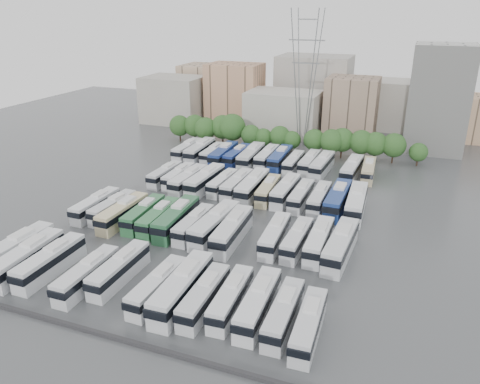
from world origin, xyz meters
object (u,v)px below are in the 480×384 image
at_px(apartment_tower, 439,99).
at_px(bus_r1_s6, 194,224).
at_px(bus_r2_s1, 165,174).
at_px(bus_r3_s0, 187,149).
at_px(bus_r1_s4, 159,217).
at_px(bus_r3_s10, 322,165).
at_px(bus_r3_s5, 251,156).
at_px(bus_r1_s5, 177,218).
at_px(bus_r3_s2, 213,153).
at_px(bus_r1_s11, 297,239).
at_px(bus_r0_s0, 15,251).
at_px(bus_r0_s2, 50,261).
at_px(bus_r0_s11, 258,303).
at_px(bus_r3_s12, 352,169).
at_px(bus_r3_s1, 200,150).
at_px(bus_r3_s4, 237,156).
at_px(bus_r0_s10, 231,298).
at_px(bus_r0_s12, 284,313).
at_px(bus_r2_s10, 301,196).
at_px(bus_r3_s3, 223,155).
at_px(bus_r0_s8, 182,287).
at_px(bus_r1_s10, 275,235).
at_px(bus_r3_s6, 267,157).
at_px(bus_r0_s7, 157,286).
at_px(bus_r1_s0, 96,205).
at_px(bus_r2_s6, 237,184).
at_px(bus_r2_s11, 319,198).
at_px(bus_r2_s3, 188,180).
at_px(bus_r0_s4, 87,274).
at_px(bus_r0_s13, 309,324).
at_px(electricity_pylon, 305,73).
at_px(bus_r1_s3, 144,214).
at_px(bus_r3_s13, 368,170).
at_px(bus_r1_s1, 113,207).
at_px(bus_r2_s12, 338,199).
at_px(bus_r1_s12, 319,240).
at_px(bus_r2_s2, 179,176).
at_px(bus_r1_s13, 341,245).
at_px(bus_r2_s4, 205,180).
at_px(bus_r0_s9, 204,296).
at_px(bus_r2_s7, 252,186).
at_px(bus_r0_s5, 119,269).
at_px(bus_r2_s13, 356,203).
at_px(bus_r1_s8, 232,230).
at_px(bus_r3_s7, 280,158).

xyz_separation_m(apartment_tower, bus_r1_s6, (-35.80, -64.55, -11.28)).
relative_size(bus_r2_s1, bus_r3_s0, 0.92).
height_order(bus_r1_s4, bus_r3_s10, bus_r3_s10).
bearing_deg(bus_r3_s5, bus_r1_s5, -92.61).
bearing_deg(bus_r3_s2, bus_r1_s11, -50.95).
bearing_deg(bus_r0_s0, bus_r0_s2, -2.91).
height_order(bus_r0_s11, bus_r3_s12, bus_r3_s12).
xyz_separation_m(bus_r3_s1, bus_r3_s4, (9.66, -0.07, -0.20)).
height_order(bus_r0_s10, bus_r0_s12, bus_r0_s12).
height_order(bus_r3_s0, bus_r3_s2, bus_r3_s0).
bearing_deg(bus_r0_s11, bus_r2_s10, 93.64).
distance_m(bus_r1_s11, bus_r3_s3, 43.70).
relative_size(bus_r0_s8, bus_r1_s10, 1.16).
height_order(bus_r3_s1, bus_r3_s6, bus_r3_s1).
xyz_separation_m(bus_r0_s7, bus_r3_s5, (-6.80, 53.97, 0.34)).
distance_m(bus_r0_s10, bus_r1_s11, 18.01).
relative_size(bus_r1_s0, bus_r3_s12, 0.89).
relative_size(bus_r1_s11, bus_r3_s0, 0.93).
xyz_separation_m(bus_r1_s5, bus_r2_s6, (3.50, 18.34, -0.16)).
bearing_deg(bus_r2_s11, bus_r2_s3, -179.73).
height_order(bus_r0_s12, bus_r1_s4, bus_r1_s4).
distance_m(bus_r0_s4, bus_r0_s13, 29.48).
bearing_deg(electricity_pylon, bus_r1_s3, -103.49).
xyz_separation_m(bus_r2_s3, bus_r3_s5, (6.74, 18.52, 0.20)).
xyz_separation_m(bus_r0_s12, bus_r3_s13, (3.21, 54.53, 0.03)).
xyz_separation_m(bus_r1_s1, bus_r1_s10, (29.56, -0.16, 0.07)).
xyz_separation_m(bus_r3_s4, bus_r3_s13, (29.76, 0.75, -0.07)).
xyz_separation_m(bus_r0_s11, bus_r3_s2, (-29.73, 53.54, -0.19)).
relative_size(bus_r0_s0, bus_r2_s12, 0.99).
xyz_separation_m(bus_r1_s1, bus_r1_s12, (36.27, 0.35, 0.13)).
height_order(bus_r3_s2, bus_r3_s5, bus_r3_s5).
distance_m(bus_r2_s2, bus_r3_s1, 17.26).
height_order(bus_r1_s13, bus_r2_s4, bus_r1_s13).
bearing_deg(bus_r0_s9, bus_r2_s7, 99.12).
relative_size(bus_r2_s1, bus_r3_s1, 0.83).
distance_m(bus_r0_s12, bus_r2_s3, 46.06).
relative_size(bus_r0_s5, bus_r2_s3, 0.95).
height_order(bus_r2_s2, bus_r2_s7, bus_r2_s7).
height_order(bus_r0_s11, bus_r1_s10, bus_r0_s11).
height_order(bus_r2_s2, bus_r3_s13, bus_r3_s13).
xyz_separation_m(bus_r3_s1, bus_r3_s6, (16.47, 1.26, -0.16)).
height_order(bus_r0_s5, bus_r2_s13, bus_r2_s13).
relative_size(bus_r1_s8, bus_r1_s12, 1.09).
bearing_deg(bus_r2_s11, bus_r0_s10, -95.85).
relative_size(bus_r0_s0, bus_r0_s10, 1.17).
distance_m(bus_r0_s9, bus_r3_s6, 56.23).
bearing_deg(bus_r0_s0, bus_r3_s7, 67.96).
xyz_separation_m(bus_r2_s11, bus_r3_s7, (-13.26, 19.78, 0.20)).
height_order(bus_r1_s1, bus_r3_s12, bus_r3_s12).
xyz_separation_m(electricity_pylon, bus_r2_s12, (16.18, -38.64, -16.59)).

